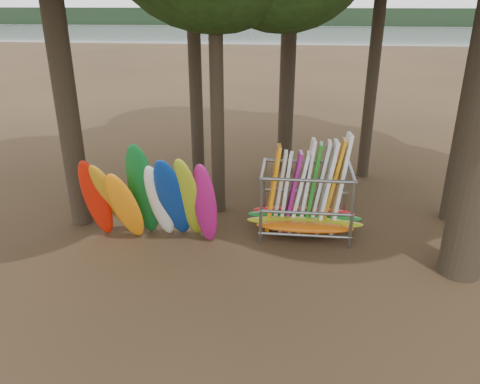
# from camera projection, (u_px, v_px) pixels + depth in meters

# --- Properties ---
(ground) EXTENTS (120.00, 120.00, 0.00)m
(ground) POSITION_uv_depth(u_px,v_px,m) (259.00, 270.00, 11.33)
(ground) COLOR #47331E
(ground) RESTS_ON ground
(lake) EXTENTS (160.00, 160.00, 0.00)m
(lake) POSITION_uv_depth(u_px,v_px,m) (289.00, 45.00, 66.43)
(lake) COLOR gray
(lake) RESTS_ON ground
(far_shore) EXTENTS (160.00, 4.00, 4.00)m
(far_shore) POSITION_uv_depth(u_px,v_px,m) (292.00, 17.00, 111.57)
(far_shore) COLOR black
(far_shore) RESTS_ON ground
(kayak_row) EXTENTS (3.58, 2.07, 3.08)m
(kayak_row) POSITION_uv_depth(u_px,v_px,m) (151.00, 200.00, 12.07)
(kayak_row) COLOR red
(kayak_row) RESTS_ON ground
(storage_rack) EXTENTS (3.20, 1.53, 2.86)m
(storage_rack) POSITION_uv_depth(u_px,v_px,m) (306.00, 202.00, 12.83)
(storage_rack) COLOR slate
(storage_rack) RESTS_ON ground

